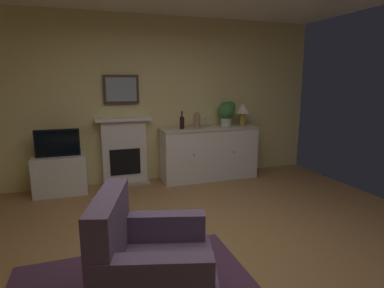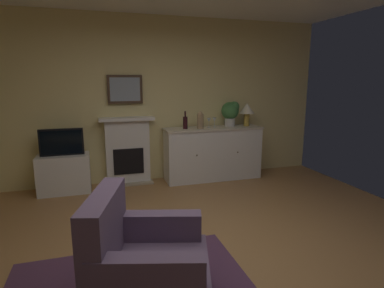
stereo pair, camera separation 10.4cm
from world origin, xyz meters
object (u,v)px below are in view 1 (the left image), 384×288
object	(u,v)px
potted_plant_small	(227,111)
framed_picture	(121,89)
wine_glass_center	(211,120)
fireplace_unit	(124,151)
vase_decorative	(197,120)
sideboard_cabinet	(209,153)
table_lamp	(243,110)
wine_bottle	(182,122)
wine_glass_left	(205,121)
tv_cabinet	(60,175)
armchair	(149,266)
tv_set	(57,143)

from	to	relation	value
potted_plant_small	framed_picture	bearing A→B (deg)	174.23
framed_picture	wine_glass_center	distance (m)	1.55
fireplace_unit	framed_picture	xyz separation A→B (m)	(0.00, 0.05, 0.99)
vase_decorative	fireplace_unit	bearing A→B (deg)	169.03
wine_glass_center	vase_decorative	world-z (taller)	vase_decorative
sideboard_cabinet	potted_plant_small	size ratio (longest dim) A/B	3.87
framed_picture	table_lamp	xyz separation A→B (m)	(2.04, -0.22, -0.36)
wine_bottle	wine_glass_center	world-z (taller)	wine_bottle
framed_picture	table_lamp	world-z (taller)	framed_picture
fireplace_unit	wine_bottle	xyz separation A→B (m)	(0.93, -0.19, 0.46)
framed_picture	wine_glass_left	size ratio (longest dim) A/B	3.33
wine_glass_left	tv_cabinet	bearing A→B (deg)	179.22
framed_picture	armchair	world-z (taller)	framed_picture
potted_plant_small	armchair	world-z (taller)	potted_plant_small
fireplace_unit	wine_glass_left	size ratio (longest dim) A/B	6.67
wine_glass_left	tv_cabinet	xyz separation A→B (m)	(-2.31, 0.03, -0.73)
fireplace_unit	potted_plant_small	xyz separation A→B (m)	(1.75, -0.13, 0.60)
fireplace_unit	vase_decorative	size ratio (longest dim) A/B	3.91
wine_bottle	tv_cabinet	bearing A→B (deg)	179.28
wine_glass_left	potted_plant_small	world-z (taller)	potted_plant_small
tv_cabinet	tv_set	bearing A→B (deg)	-90.00
wine_glass_center	potted_plant_small	world-z (taller)	potted_plant_small
table_lamp	armchair	distance (m)	3.76
vase_decorative	tv_cabinet	world-z (taller)	vase_decorative
potted_plant_small	armchair	distance (m)	3.62
vase_decorative	tv_set	bearing A→B (deg)	178.88
fireplace_unit	tv_cabinet	size ratio (longest dim) A/B	1.47
table_lamp	wine_glass_center	xyz separation A→B (m)	(-0.59, 0.02, -0.16)
framed_picture	tv_set	size ratio (longest dim) A/B	0.89
framed_picture	tv_cabinet	distance (m)	1.60
fireplace_unit	wine_glass_center	world-z (taller)	fireplace_unit
armchair	framed_picture	bearing A→B (deg)	86.25
wine_glass_center	armchair	size ratio (longest dim) A/B	0.17
tv_cabinet	armchair	bearing A→B (deg)	-75.23
framed_picture	wine_glass_center	size ratio (longest dim) A/B	3.33
wine_bottle	framed_picture	bearing A→B (deg)	166.00
framed_picture	vase_decorative	bearing A→B (deg)	-13.08
wine_bottle	armchair	world-z (taller)	wine_bottle
fireplace_unit	sideboard_cabinet	xyz separation A→B (m)	(1.42, -0.18, -0.10)
vase_decorative	potted_plant_small	distance (m)	0.60
wine_glass_left	tv_set	bearing A→B (deg)	179.79
framed_picture	potted_plant_small	world-z (taller)	framed_picture
framed_picture	wine_glass_center	xyz separation A→B (m)	(1.45, -0.21, -0.52)
framed_picture	vase_decorative	world-z (taller)	framed_picture
vase_decorative	wine_bottle	bearing A→B (deg)	170.46
framed_picture	armchair	xyz separation A→B (m)	(-0.21, -3.13, -1.16)
framed_picture	wine_bottle	xyz separation A→B (m)	(0.93, -0.23, -0.53)
fireplace_unit	vase_decorative	bearing A→B (deg)	-10.97
sideboard_cabinet	armchair	bearing A→B (deg)	-119.19
sideboard_cabinet	tv_set	xyz separation A→B (m)	(-2.39, -0.01, 0.33)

